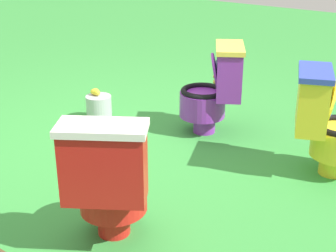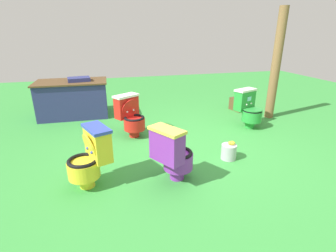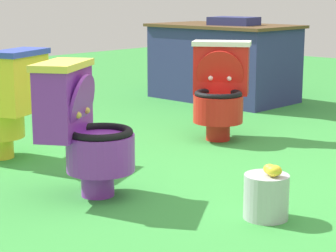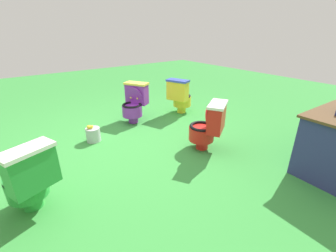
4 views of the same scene
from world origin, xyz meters
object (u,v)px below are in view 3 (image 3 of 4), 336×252
object	(u,v)px
toilet_yellow	(7,103)
lemon_bucket	(266,195)
toilet_red	(220,89)
toilet_purple	(83,128)
vendor_table	(223,62)

from	to	relation	value
toilet_yellow	lemon_bucket	xyz separation A→B (m)	(1.91, 0.17, -0.26)
toilet_red	toilet_purple	distance (m)	1.63
vendor_table	lemon_bucket	bearing A→B (deg)	-49.45
toilet_yellow	vendor_table	bearing A→B (deg)	-13.44
toilet_red	lemon_bucket	xyz separation A→B (m)	(1.26, -1.26, -0.26)
vendor_table	toilet_red	bearing A→B (deg)	-53.77
toilet_yellow	toilet_purple	bearing A→B (deg)	-121.71
toilet_purple	toilet_yellow	xyz separation A→B (m)	(-0.96, 0.17, 0.00)
toilet_purple	lemon_bucket	xyz separation A→B (m)	(0.95, 0.34, -0.26)
toilet_red	vendor_table	xyz separation A→B (m)	(-1.06, 1.44, 0.02)
toilet_purple	vendor_table	distance (m)	3.34
toilet_purple	lemon_bucket	world-z (taller)	toilet_purple
toilet_red	toilet_yellow	world-z (taller)	same
toilet_red	vendor_table	distance (m)	1.79
toilet_red	toilet_purple	size ratio (longest dim) A/B	1.00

